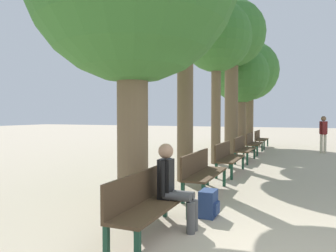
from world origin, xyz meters
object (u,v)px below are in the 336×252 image
at_px(bench_row_4, 253,142).
at_px(tree_row_3, 232,37).
at_px(tree_row_2, 216,38).
at_px(tree_row_5, 249,72).
at_px(bench_row_5, 260,138).
at_px(tree_row_4, 241,76).
at_px(bench_row_2, 227,156).
at_px(bench_row_3, 243,147).
at_px(person_seated, 173,184).
at_px(backpack, 209,204).
at_px(bench_row_0, 148,199).
at_px(bench_row_1, 201,170).
at_px(pedestrian_near, 323,132).

distance_m(bench_row_4, tree_row_3, 4.32).
height_order(tree_row_2, tree_row_5, tree_row_5).
bearing_deg(bench_row_5, tree_row_4, -119.39).
bearing_deg(tree_row_3, tree_row_5, 90.00).
bearing_deg(bench_row_2, bench_row_5, 90.00).
distance_m(bench_row_3, person_seated, 7.15).
bearing_deg(tree_row_5, tree_row_3, -90.00).
height_order(bench_row_2, tree_row_5, tree_row_5).
height_order(bench_row_3, person_seated, person_seated).
bearing_deg(tree_row_5, person_seated, -85.89).
bearing_deg(tree_row_4, tree_row_5, 90.00).
distance_m(bench_row_2, bench_row_3, 2.50).
height_order(tree_row_5, backpack, tree_row_5).
relative_size(bench_row_0, bench_row_4, 1.00).
xyz_separation_m(tree_row_2, tree_row_3, (0.00, 2.50, 0.58)).
distance_m(bench_row_3, tree_row_2, 3.77).
height_order(bench_row_2, tree_row_4, tree_row_4).
distance_m(bench_row_1, tree_row_5, 11.66).
distance_m(bench_row_0, tree_row_2, 7.57).
height_order(bench_row_3, bench_row_4, same).
bearing_deg(bench_row_2, backpack, -82.16).
height_order(bench_row_0, pedestrian_near, pedestrian_near).
relative_size(tree_row_4, person_seated, 3.92).
distance_m(bench_row_2, tree_row_2, 4.01).
xyz_separation_m(bench_row_4, person_seated, (0.23, -9.64, 0.15)).
bearing_deg(tree_row_2, tree_row_4, 90.00).
relative_size(tree_row_2, backpack, 12.66).
distance_m(bench_row_4, tree_row_4, 3.19).
height_order(bench_row_0, backpack, bench_row_0).
xyz_separation_m(bench_row_1, bench_row_2, (0.00, 2.50, 0.00)).
xyz_separation_m(bench_row_1, tree_row_2, (-0.73, 4.13, 3.59)).
distance_m(tree_row_4, person_seated, 11.22).
bearing_deg(pedestrian_near, bench_row_2, -113.59).
height_order(bench_row_1, tree_row_2, tree_row_2).
xyz_separation_m(tree_row_5, person_seated, (0.96, -13.29, -3.21)).
bearing_deg(bench_row_0, backpack, 63.71).
xyz_separation_m(bench_row_4, tree_row_2, (-0.73, -3.36, 3.59)).
height_order(bench_row_3, tree_row_4, tree_row_4).
bearing_deg(backpack, person_seated, -112.83).
height_order(bench_row_0, tree_row_4, tree_row_4).
bearing_deg(bench_row_4, tree_row_3, -130.30).
distance_m(bench_row_4, person_seated, 9.65).
bearing_deg(bench_row_3, tree_row_2, -130.11).
bearing_deg(tree_row_5, bench_row_0, -86.93).
xyz_separation_m(tree_row_2, tree_row_4, (0.00, 4.56, -0.73)).
xyz_separation_m(bench_row_1, backpack, (0.54, -1.41, -0.28)).
xyz_separation_m(bench_row_0, bench_row_5, (0.00, 12.48, 0.00)).
bearing_deg(bench_row_1, tree_row_5, 93.75).
bearing_deg(tree_row_4, bench_row_2, -83.28).
xyz_separation_m(bench_row_5, tree_row_4, (-0.73, -1.30, 2.86)).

